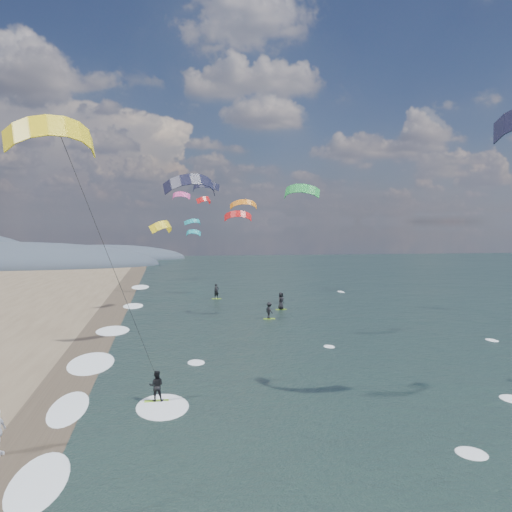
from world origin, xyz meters
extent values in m
plane|color=black|center=(0.00, 0.00, 0.00)|extent=(260.00, 260.00, 0.00)
cube|color=#382D23|center=(-12.00, 10.00, 0.00)|extent=(3.00, 240.00, 0.00)
ellipsoid|color=#3D4756|center=(-40.00, 100.00, 0.00)|extent=(64.00, 24.00, 10.00)
ellipsoid|color=#3D4756|center=(-22.00, 120.00, 0.00)|extent=(40.00, 18.00, 7.00)
cube|color=#7EB920|center=(-6.97, 6.37, 0.03)|extent=(1.21, 0.37, 0.06)
imported|color=black|center=(-6.97, 6.37, 0.83)|extent=(0.80, 0.65, 1.54)
ellipsoid|color=white|center=(-6.67, 5.57, 0.00)|extent=(2.60, 4.20, 0.12)
cylinder|color=black|center=(-8.72, 3.37, 7.02)|extent=(0.02, 0.02, 13.38)
cube|color=#7EB920|center=(3.00, 29.65, 0.03)|extent=(1.10, 0.35, 0.05)
imported|color=black|center=(3.00, 29.65, 0.82)|extent=(0.89, 1.13, 1.53)
cube|color=#7EB920|center=(5.22, 35.12, 0.03)|extent=(1.10, 0.35, 0.05)
imported|color=black|center=(5.22, 35.12, 0.92)|extent=(0.99, 1.00, 1.74)
cube|color=#7EB920|center=(-0.69, 44.29, 0.03)|extent=(1.10, 0.35, 0.05)
imported|color=black|center=(-0.69, 44.29, 0.91)|extent=(0.73, 0.61, 1.72)
ellipsoid|color=white|center=(-10.80, -2.00, 0.00)|extent=(2.40, 5.40, 0.11)
ellipsoid|color=white|center=(-10.80, 6.00, 0.00)|extent=(2.40, 5.40, 0.11)
ellipsoid|color=white|center=(-10.80, 15.00, 0.00)|extent=(2.40, 5.40, 0.11)
ellipsoid|color=white|center=(-10.80, 26.00, 0.00)|extent=(2.40, 5.40, 0.11)
ellipsoid|color=white|center=(-10.80, 40.00, 0.00)|extent=(2.40, 5.40, 0.11)
ellipsoid|color=white|center=(-10.80, 58.00, 0.00)|extent=(2.40, 5.40, 0.11)
camera|label=1|loc=(-6.35, -22.37, 9.10)|focal=40.00mm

